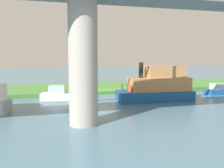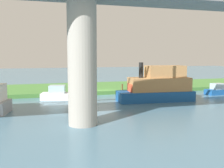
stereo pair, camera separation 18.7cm
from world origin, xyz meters
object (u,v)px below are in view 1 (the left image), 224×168
(person_on_bank, at_px, (137,83))
(motorboat_white, at_px, (220,90))
(motorboat_red, at_px, (158,87))
(bridge_pylon, at_px, (83,63))
(mooring_post, at_px, (122,87))
(riverboat_paddlewheel, at_px, (62,95))

(person_on_bank, height_order, motorboat_white, person_on_bank)
(motorboat_red, bearing_deg, bridge_pylon, 38.13)
(person_on_bank, bearing_deg, bridge_pylon, 56.20)
(bridge_pylon, height_order, mooring_post, bridge_pylon)
(person_on_bank, distance_m, motorboat_white, 11.55)
(motorboat_white, bearing_deg, person_on_bank, -34.92)
(riverboat_paddlewheel, bearing_deg, motorboat_red, 159.26)
(riverboat_paddlewheel, bearing_deg, bridge_pylon, 91.62)
(motorboat_red, distance_m, motorboat_white, 10.87)
(person_on_bank, relative_size, mooring_post, 1.68)
(mooring_post, relative_size, riverboat_paddlewheel, 0.15)
(motorboat_white, bearing_deg, mooring_post, -18.83)
(motorboat_white, distance_m, riverboat_paddlewheel, 21.23)
(mooring_post, xyz_separation_m, motorboat_white, (-12.65, 4.31, -0.38))
(bridge_pylon, bearing_deg, person_on_bank, -123.80)
(riverboat_paddlewheel, bearing_deg, mooring_post, -162.96)
(bridge_pylon, distance_m, motorboat_white, 23.63)
(bridge_pylon, relative_size, motorboat_red, 1.05)
(bridge_pylon, xyz_separation_m, mooring_post, (-8.18, -14.68, -3.79))
(motorboat_red, bearing_deg, riverboat_paddlewheel, -20.74)
(mooring_post, distance_m, motorboat_red, 6.99)
(bridge_pylon, relative_size, mooring_post, 11.39)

